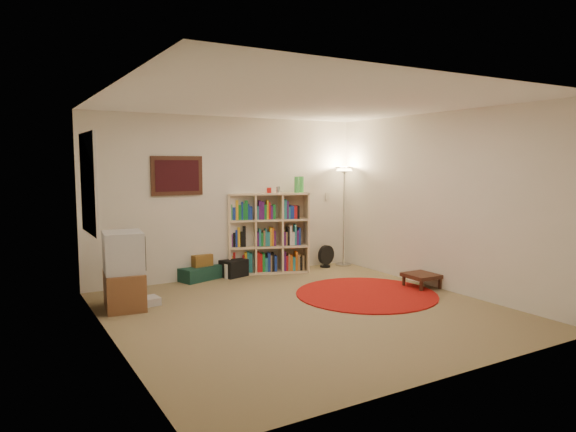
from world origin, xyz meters
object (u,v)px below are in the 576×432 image
object	(u,v)px
floor_fan	(326,256)
suitcase	(198,273)
tv_stand	(124,271)
floor_lamp	(344,184)
bookshelf	(267,234)
side_table	(422,276)

from	to	relation	value
floor_fan	suitcase	size ratio (longest dim) A/B	0.52
floor_fan	tv_stand	size ratio (longest dim) A/B	0.40
floor_lamp	suitcase	bearing A→B (deg)	174.63
bookshelf	floor_lamp	size ratio (longest dim) A/B	0.91
bookshelf	suitcase	size ratio (longest dim) A/B	2.12
suitcase	side_table	size ratio (longest dim) A/B	1.62
bookshelf	tv_stand	bearing A→B (deg)	-139.87
floor_lamp	side_table	size ratio (longest dim) A/B	3.78
suitcase	bookshelf	bearing A→B (deg)	-22.85
tv_stand	suitcase	distance (m)	1.72
floor_fan	side_table	bearing A→B (deg)	-90.77
suitcase	side_table	distance (m)	3.36
tv_stand	side_table	size ratio (longest dim) A/B	2.09
bookshelf	tv_stand	xyz separation A→B (m)	(-2.49, -0.94, -0.17)
floor_lamp	bookshelf	bearing A→B (deg)	173.82
floor_lamp	floor_fan	world-z (taller)	floor_lamp
floor_fan	side_table	size ratio (longest dim) A/B	0.84
suitcase	side_table	xyz separation A→B (m)	(2.60, -2.12, 0.07)
tv_stand	suitcase	bearing A→B (deg)	44.08
floor_lamp	tv_stand	bearing A→B (deg)	-168.73
floor_lamp	tv_stand	distance (m)	4.11
suitcase	side_table	bearing A→B (deg)	-57.71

